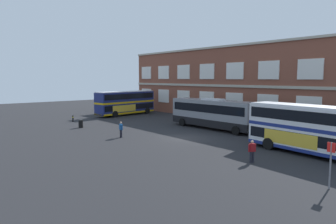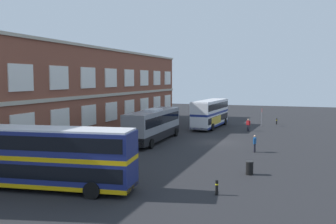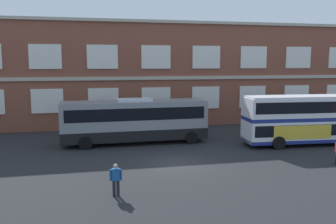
% 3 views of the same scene
% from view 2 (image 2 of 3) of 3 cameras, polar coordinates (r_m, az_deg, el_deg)
% --- Properties ---
extents(ground_plane, '(120.00, 120.00, 0.00)m').
position_cam_2_polar(ground_plane, '(43.30, 4.77, -4.48)').
color(ground_plane, '#232326').
extents(brick_terminal_building, '(54.24, 8.19, 11.07)m').
position_cam_2_polar(brick_terminal_building, '(47.90, -14.54, 2.78)').
color(brick_terminal_building, brown).
rests_on(brick_terminal_building, ground).
extents(double_decker_near, '(4.08, 11.25, 4.07)m').
position_cam_2_polar(double_decker_near, '(25.46, -17.46, -6.64)').
color(double_decker_near, navy).
rests_on(double_decker_near, ground).
extents(double_decker_middle, '(11.14, 3.37, 4.07)m').
position_cam_2_polar(double_decker_middle, '(55.02, 6.53, -0.18)').
color(double_decker_middle, silver).
rests_on(double_decker_middle, ground).
extents(touring_coach, '(12.05, 3.05, 3.80)m').
position_cam_2_polar(touring_coach, '(42.63, -2.24, -2.03)').
color(touring_coach, gray).
rests_on(touring_coach, ground).
extents(waiting_passenger, '(0.64, 0.27, 1.70)m').
position_cam_2_polar(waiting_passenger, '(37.65, 13.17, -4.63)').
color(waiting_passenger, black).
rests_on(waiting_passenger, ground).
extents(second_passenger, '(0.38, 0.62, 1.70)m').
position_cam_2_polar(second_passenger, '(52.41, 12.23, -1.87)').
color(second_passenger, black).
rests_on(second_passenger, ground).
extents(bus_stand_flag, '(0.44, 0.10, 2.70)m').
position_cam_2_polar(bus_stand_flag, '(58.24, 14.20, -0.51)').
color(bus_stand_flag, slate).
rests_on(bus_stand_flag, ground).
extents(station_litter_bin, '(0.60, 0.60, 1.03)m').
position_cam_2_polar(station_litter_bin, '(29.02, 12.42, -8.37)').
color(station_litter_bin, black).
rests_on(station_litter_bin, ground).
extents(safety_bollard_west, '(0.19, 0.19, 0.95)m').
position_cam_2_polar(safety_bollard_west, '(23.79, 7.50, -11.39)').
color(safety_bollard_west, black).
rests_on(safety_bollard_west, ground).
extents(safety_bollard_east, '(0.19, 0.19, 0.95)m').
position_cam_2_polar(safety_bollard_east, '(61.19, 16.35, -1.37)').
color(safety_bollard_east, black).
rests_on(safety_bollard_east, ground).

